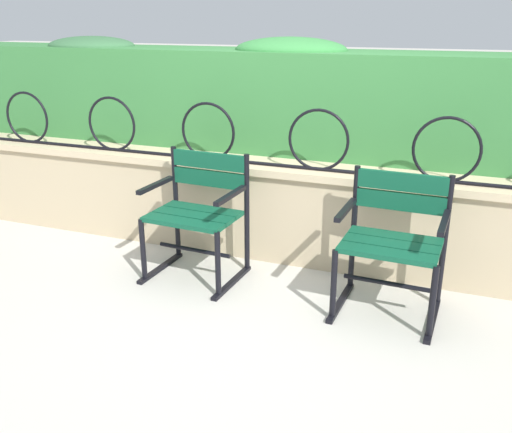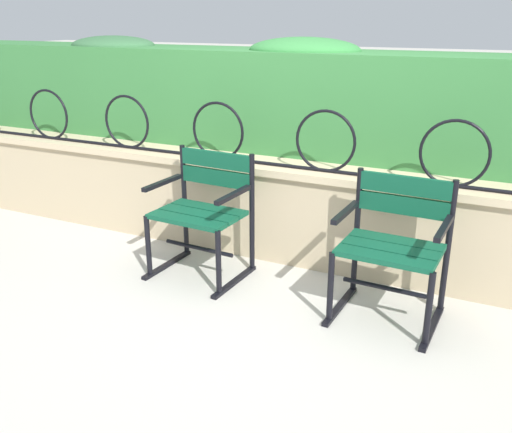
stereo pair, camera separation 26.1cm
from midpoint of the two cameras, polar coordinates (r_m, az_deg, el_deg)
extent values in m
plane|color=#BCB7AD|center=(3.50, 1.61, -8.92)|extent=(60.00, 60.00, 0.00)
cube|color=tan|center=(4.04, 6.27, 0.03)|extent=(7.65, 0.35, 0.64)
cube|color=#CBB58F|center=(3.94, 6.46, 4.77)|extent=(7.65, 0.41, 0.05)
cylinder|color=black|center=(3.86, 6.10, 5.04)|extent=(7.10, 0.02, 0.02)
torus|color=black|center=(5.02, -19.06, 9.83)|extent=(0.42, 0.02, 0.42)
torus|color=black|center=(4.49, -11.46, 9.44)|extent=(0.42, 0.02, 0.42)
torus|color=black|center=(4.06, -2.08, 8.74)|extent=(0.42, 0.02, 0.42)
torus|color=black|center=(3.76, 9.11, 7.59)|extent=(0.42, 0.02, 0.42)
torus|color=black|center=(3.62, 21.60, 5.97)|extent=(0.42, 0.02, 0.42)
cube|color=#387A3D|center=(4.34, 9.00, 11.43)|extent=(7.50, 0.68, 0.75)
ellipsoid|color=#37683F|center=(5.24, -12.98, 16.70)|extent=(0.78, 0.61, 0.16)
ellipsoid|color=#367F3D|center=(4.36, 6.72, 16.51)|extent=(0.87, 0.61, 0.19)
cube|color=#0F4C33|center=(3.60, -5.17, -0.46)|extent=(0.57, 0.16, 0.03)
cube|color=#0F4C33|center=(3.70, -4.00, 0.18)|extent=(0.57, 0.16, 0.03)
cube|color=#0F4C33|center=(3.81, -2.89, 0.78)|extent=(0.57, 0.16, 0.03)
cube|color=#0F4C33|center=(3.80, -2.15, 5.81)|extent=(0.56, 0.06, 0.11)
cube|color=#0F4C33|center=(3.84, -2.13, 3.99)|extent=(0.56, 0.06, 0.11)
cylinder|color=black|center=(3.77, 1.56, 0.22)|extent=(0.04, 0.04, 0.83)
cylinder|color=black|center=(3.50, -1.72, -4.88)|extent=(0.04, 0.04, 0.44)
cube|color=black|center=(3.74, -0.20, -6.72)|extent=(0.07, 0.52, 0.02)
cube|color=black|center=(3.51, -0.21, 2.20)|extent=(0.06, 0.40, 0.03)
cylinder|color=black|center=(4.05, -5.49, 1.50)|extent=(0.04, 0.04, 0.83)
cylinder|color=black|center=(3.79, -9.04, -3.12)|extent=(0.04, 0.04, 0.44)
cube|color=black|center=(4.01, -7.23, -4.94)|extent=(0.07, 0.52, 0.02)
cube|color=black|center=(3.80, -7.62, 3.42)|extent=(0.06, 0.40, 0.03)
cylinder|color=black|center=(3.79, -3.91, -3.27)|extent=(0.53, 0.06, 0.03)
cube|color=#0F4C33|center=(3.14, 15.25, -4.21)|extent=(0.55, 0.15, 0.03)
cube|color=#0F4C33|center=(3.27, 15.81, -3.33)|extent=(0.55, 0.15, 0.03)
cube|color=#0F4C33|center=(3.39, 16.32, -2.51)|extent=(0.55, 0.15, 0.03)
cube|color=#0F4C33|center=(3.39, 17.21, 3.04)|extent=(0.55, 0.05, 0.11)
cube|color=#0F4C33|center=(3.42, 17.00, 1.06)|extent=(0.55, 0.05, 0.11)
cylinder|color=black|center=(3.46, 21.08, -3.10)|extent=(0.04, 0.04, 0.82)
cylinder|color=black|center=(3.15, 19.56, -9.08)|extent=(0.04, 0.04, 0.44)
cube|color=black|center=(3.42, 19.68, -10.72)|extent=(0.06, 0.52, 0.02)
cube|color=black|center=(3.16, 20.94, -1.16)|extent=(0.05, 0.40, 0.03)
cylinder|color=black|center=(3.55, 12.33, -1.61)|extent=(0.04, 0.04, 0.82)
cylinder|color=black|center=(3.25, 9.94, -7.25)|extent=(0.04, 0.04, 0.44)
cube|color=black|center=(3.51, 10.74, -9.00)|extent=(0.06, 0.52, 0.02)
cube|color=black|center=(3.26, 11.42, 0.41)|extent=(0.05, 0.40, 0.03)
cylinder|color=black|center=(3.37, 15.42, -7.12)|extent=(0.52, 0.05, 0.03)
camera|label=1|loc=(0.13, -87.76, 0.81)|focal=39.12mm
camera|label=2|loc=(0.13, 92.24, -0.81)|focal=39.12mm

